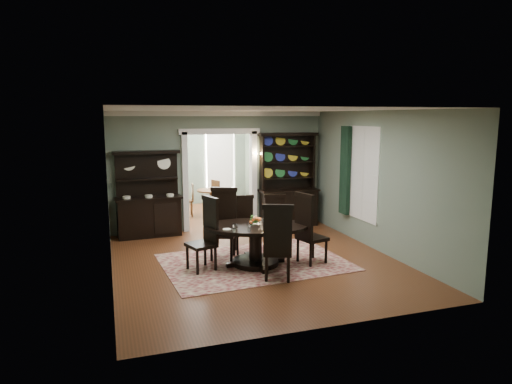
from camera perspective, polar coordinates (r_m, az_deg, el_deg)
room at (r=8.88m, az=-0.02°, el=1.03°), size 5.51×6.01×3.01m
parlor at (r=14.17m, az=-7.00°, el=3.87°), size 3.51×3.50×3.01m
doorway_trim at (r=11.69m, az=-4.57°, el=3.24°), size 2.08×0.25×2.57m
right_window at (r=10.79m, az=12.19°, el=2.44°), size 0.15×1.47×2.12m
wall_sconce at (r=11.78m, az=0.10°, el=4.65°), size 0.27×0.21×0.21m
rug at (r=9.18m, az=-0.20°, el=-8.76°), size 3.70×2.76×0.01m
dining_table at (r=8.88m, az=-0.06°, el=-5.69°), size 2.32×2.32×0.80m
centerpiece at (r=8.75m, az=-0.25°, el=-3.90°), size 1.23×0.79×0.20m
chair_far_left at (r=9.37m, az=-4.08°, el=-3.64°), size 0.69×0.67×1.44m
chair_far_mid at (r=9.76m, az=-1.55°, el=-3.81°), size 0.51×0.49×1.22m
chair_far_right at (r=9.96m, az=2.36°, el=-3.59°), size 0.57×0.56×1.20m
chair_end_left at (r=8.66m, az=-6.22°, el=-4.95°), size 0.62×0.64×1.39m
chair_end_right at (r=8.96m, az=6.47°, el=-4.36°), size 0.62×0.63×1.42m
chair_near at (r=8.00m, az=2.72°, el=-6.09°), size 0.66×0.64×1.40m
sideboard at (r=11.30m, az=-13.27°, el=-1.80°), size 1.59×0.63×2.07m
welsh_dresser at (r=12.09m, az=4.03°, el=-0.03°), size 1.59×0.63×2.46m
parlor_table at (r=13.33m, az=-5.58°, el=-0.84°), size 0.83×0.83×0.77m
parlor_chair_left at (r=13.36m, az=-8.38°, el=-0.87°), size 0.41×0.40×0.95m
parlor_chair_right at (r=13.46m, az=-4.64°, el=-0.50°), size 0.49×0.48×1.04m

